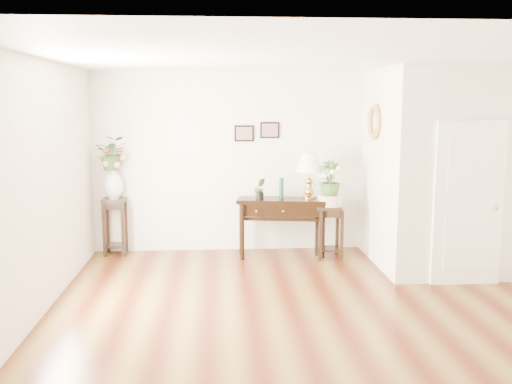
{
  "coord_description": "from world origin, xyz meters",
  "views": [
    {
      "loc": [
        -1.07,
        -6.13,
        2.31
      ],
      "look_at": [
        -0.56,
        1.3,
        1.15
      ],
      "focal_mm": 40.0,
      "sensor_mm": 36.0,
      "label": 1
    }
  ],
  "objects": [
    {
      "name": "lily_arrangement",
      "position": [
        -2.65,
        2.57,
        1.54
      ],
      "size": [
        0.47,
        0.41,
        0.52
      ],
      "primitive_type": "imported",
      "rotation": [
        0.0,
        0.0,
        -0.0
      ],
      "color": "#2E541F",
      "rests_on": "porcelain_vase"
    },
    {
      "name": "porcelain_vase",
      "position": [
        -2.65,
        2.57,
        1.1
      ],
      "size": [
        0.28,
        0.28,
        0.49
      ],
      "primitive_type": null,
      "rotation": [
        0.0,
        0.0,
        0.0
      ],
      "color": "silver",
      "rests_on": "plant_stand_a"
    },
    {
      "name": "plant_stand_b",
      "position": [
        0.59,
        2.13,
        0.4
      ],
      "size": [
        0.44,
        0.44,
        0.8
      ],
      "primitive_type": "cube",
      "rotation": [
        0.0,
        0.0,
        -0.18
      ],
      "color": "black",
      "rests_on": "floor"
    },
    {
      "name": "wall_ornament",
      "position": [
        1.16,
        1.9,
        2.05
      ],
      "size": [
        0.07,
        0.51,
        0.51
      ],
      "primitive_type": "torus",
      "rotation": [
        0.0,
        1.57,
        0.0
      ],
      "color": "tan",
      "rests_on": "partition"
    },
    {
      "name": "door",
      "position": [
        2.1,
        0.78,
        1.05
      ],
      "size": [
        0.9,
        0.05,
        2.1
      ],
      "primitive_type": "cube",
      "color": "white",
      "rests_on": "floor"
    },
    {
      "name": "art_print_right",
      "position": [
        -0.25,
        2.73,
        1.9
      ],
      "size": [
        0.3,
        0.02,
        0.25
      ],
      "primitive_type": "cube",
      "color": "black",
      "rests_on": "wall_back"
    },
    {
      "name": "partition",
      "position": [
        2.1,
        1.77,
        1.4
      ],
      "size": [
        1.8,
        1.95,
        2.8
      ],
      "primitive_type": "cube",
      "color": "#EDE4CB",
      "rests_on": "floor"
    },
    {
      "name": "ceramic_bowl",
      "position": [
        0.59,
        2.13,
        0.88
      ],
      "size": [
        0.4,
        0.4,
        0.16
      ],
      "primitive_type": "cylinder",
      "rotation": [
        0.0,
        0.0,
        -0.12
      ],
      "color": "beige",
      "rests_on": "plant_stand_b"
    },
    {
      "name": "narcissus",
      "position": [
        0.59,
        2.13,
        1.2
      ],
      "size": [
        0.33,
        0.33,
        0.55
      ],
      "primitive_type": "imported",
      "rotation": [
        0.0,
        0.0,
        0.07
      ],
      "color": "#2E541F",
      "rests_on": "ceramic_bowl"
    },
    {
      "name": "art_print_left",
      "position": [
        -0.65,
        2.73,
        1.85
      ],
      "size": [
        0.3,
        0.02,
        0.25
      ],
      "primitive_type": "cube",
      "color": "black",
      "rests_on": "wall_back"
    },
    {
      "name": "table_lamp",
      "position": [
        0.31,
        2.3,
        1.24
      ],
      "size": [
        0.44,
        0.44,
        0.7
      ],
      "primitive_type": "cube",
      "rotation": [
        0.0,
        0.0,
        0.1
      ],
      "color": "tan",
      "rests_on": "console_table"
    },
    {
      "name": "green_vase",
      "position": [
        -0.11,
        2.3,
        1.06
      ],
      "size": [
        0.08,
        0.08,
        0.32
      ],
      "primitive_type": "cylinder",
      "rotation": [
        0.0,
        0.0,
        0.14
      ],
      "color": "#113F1B",
      "rests_on": "console_table"
    },
    {
      "name": "wall_front",
      "position": [
        0.0,
        -2.75,
        1.4
      ],
      "size": [
        6.0,
        0.02,
        2.8
      ],
      "primitive_type": "cube",
      "color": "#EDE4CB",
      "rests_on": "ground"
    },
    {
      "name": "wall_back",
      "position": [
        0.0,
        2.75,
        1.4
      ],
      "size": [
        6.0,
        0.02,
        2.8
      ],
      "primitive_type": "cube",
      "color": "#EDE4CB",
      "rests_on": "ground"
    },
    {
      "name": "ceiling",
      "position": [
        0.0,
        0.0,
        2.8
      ],
      "size": [
        6.0,
        5.5,
        0.02
      ],
      "primitive_type": "cube",
      "color": "white",
      "rests_on": "ground"
    },
    {
      "name": "wall_left",
      "position": [
        -3.0,
        0.0,
        1.4
      ],
      "size": [
        0.02,
        5.5,
        2.8
      ],
      "primitive_type": "cube",
      "color": "#EDE4CB",
      "rests_on": "ground"
    },
    {
      "name": "potted_plant",
      "position": [
        -0.44,
        2.3,
        1.04
      ],
      "size": [
        0.18,
        0.15,
        0.3
      ],
      "primitive_type": "imported",
      "rotation": [
        0.0,
        0.0,
        0.14
      ],
      "color": "#2E541F",
      "rests_on": "console_table"
    },
    {
      "name": "console_table",
      "position": [
        -0.1,
        2.3,
        0.44
      ],
      "size": [
        1.39,
        0.65,
        0.89
      ],
      "primitive_type": "cube",
      "rotation": [
        0.0,
        0.0,
        -0.16
      ],
      "color": "black",
      "rests_on": "floor"
    },
    {
      "name": "floor",
      "position": [
        0.0,
        0.0,
        0.0
      ],
      "size": [
        6.0,
        5.5,
        0.02
      ],
      "primitive_type": "cube",
      "color": "brown",
      "rests_on": "ground"
    },
    {
      "name": "plant_stand_a",
      "position": [
        -2.65,
        2.57,
        0.44
      ],
      "size": [
        0.34,
        0.34,
        0.88
      ],
      "primitive_type": "cube",
      "rotation": [
        0.0,
        0.0,
        -0.0
      ],
      "color": "black",
      "rests_on": "floor"
    }
  ]
}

